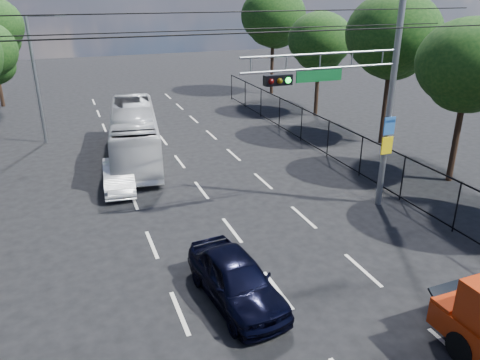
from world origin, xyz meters
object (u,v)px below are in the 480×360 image
navy_hatchback (236,279)px  white_bus (134,134)px  signal_mast (366,80)px  white_van (119,176)px

navy_hatchback → white_bus: size_ratio=0.43×
signal_mast → white_van: (-8.65, 5.53, -4.63)m
signal_mast → navy_hatchback: signal_mast is taller
white_bus → white_van: white_bus is taller
navy_hatchback → white_van: size_ratio=1.12×
signal_mast → white_van: signal_mast is taller
signal_mast → navy_hatchback: (-6.61, -4.00, -4.53)m
navy_hatchback → signal_mast: bearing=25.2°
signal_mast → white_bus: bearing=127.7°
navy_hatchback → white_bus: (-0.67, 13.42, 0.63)m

